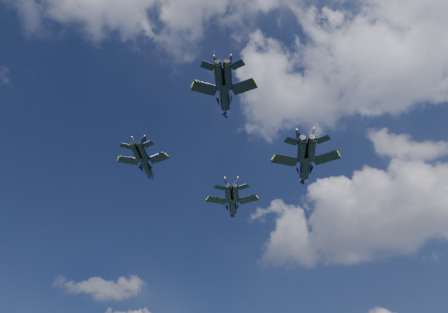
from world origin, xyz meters
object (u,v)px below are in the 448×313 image
jet_left (146,165)px  jet_right (305,167)px  jet_lead (233,205)px  jet_slot (225,97)px

jet_left → jet_right: 33.44m
jet_lead → jet_right: (20.74, -4.55, 0.31)m
jet_slot → jet_right: bearing=52.0°
jet_lead → jet_left: bearing=-136.1°
jet_left → jet_lead: bearing=48.2°
jet_lead → jet_slot: jet_slot is taller
jet_left → jet_right: (27.62, 18.84, 0.30)m
jet_right → jet_slot: size_ratio=1.24×
jet_right → jet_slot: (-3.77, -25.62, 1.10)m
jet_lead → jet_left: (-6.88, -23.39, 0.02)m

